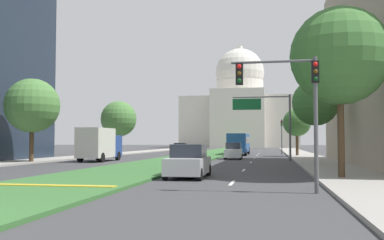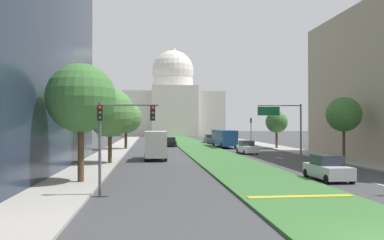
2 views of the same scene
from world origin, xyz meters
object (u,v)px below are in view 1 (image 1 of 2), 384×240
at_px(traffic_light_far_right, 282,132).
at_px(street_tree_right_mid, 316,103).
at_px(street_tree_left_far, 119,119).
at_px(street_tree_right_far, 297,123).
at_px(street_tree_left_mid, 32,106).
at_px(sedan_midblock, 233,151).
at_px(overhead_guide_sign, 268,114).
at_px(street_tree_right_near, 340,56).
at_px(sedan_distant, 181,149).
at_px(capitol_building, 240,109).
at_px(city_bus, 239,142).
at_px(sedan_far_horizon, 242,148).
at_px(box_truck_delivery, 99,144).
at_px(sedan_lead_stopped, 188,162).
at_px(traffic_light_near_right, 293,93).

distance_m(traffic_light_far_right, street_tree_right_mid, 30.77).
height_order(street_tree_left_far, street_tree_right_far, street_tree_left_far).
bearing_deg(traffic_light_far_right, street_tree_left_mid, -126.16).
bearing_deg(sedan_midblock, overhead_guide_sign, -48.34).
bearing_deg(traffic_light_far_right, sedan_midblock, -106.63).
xyz_separation_m(street_tree_right_near, sedan_distant, (-16.94, 41.71, -5.54)).
height_order(overhead_guide_sign, street_tree_left_far, street_tree_left_far).
xyz_separation_m(capitol_building, street_tree_right_near, (12.51, -108.31, -5.28)).
bearing_deg(city_bus, traffic_light_far_right, 38.02).
bearing_deg(sedan_far_horizon, overhead_guide_sign, -81.79).
height_order(capitol_building, traffic_light_far_right, capitol_building).
distance_m(street_tree_right_near, box_truck_delivery, 26.40).
xyz_separation_m(sedan_midblock, sedan_far_horizon, (-0.79, 27.13, 0.01)).
bearing_deg(street_tree_left_far, street_tree_right_near, -54.83).
bearing_deg(sedan_lead_stopped, traffic_light_near_right, -49.21).
xyz_separation_m(street_tree_right_near, box_truck_delivery, (-19.85, 16.77, -4.65)).
xyz_separation_m(capitol_building, sedan_lead_stopped, (4.62, -108.41, -10.77)).
xyz_separation_m(traffic_light_near_right, street_tree_right_near, (2.69, 6.13, 2.53)).
bearing_deg(street_tree_right_mid, street_tree_left_mid, -179.54).
xyz_separation_m(overhead_guide_sign, street_tree_left_mid, (-20.63, -7.72, 0.45)).
bearing_deg(box_truck_delivery, city_bus, 61.16).
distance_m(overhead_guide_sign, sedan_distant, 25.62).
relative_size(sedan_far_horizon, city_bus, 0.43).
relative_size(capitol_building, sedan_midblock, 7.88).
height_order(sedan_lead_stopped, box_truck_delivery, box_truck_delivery).
relative_size(sedan_far_horizon, box_truck_delivery, 0.74).
bearing_deg(sedan_distant, traffic_light_near_right, -73.41).
height_order(street_tree_right_mid, street_tree_left_far, street_tree_left_far).
relative_size(street_tree_right_mid, sedan_lead_stopped, 1.62).
height_order(sedan_distant, sedan_far_horizon, sedan_far_horizon).
bearing_deg(street_tree_left_far, street_tree_left_mid, -90.39).
distance_m(street_tree_right_far, sedan_midblock, 12.41).
xyz_separation_m(street_tree_right_near, street_tree_right_far, (-0.18, 33.68, -2.03)).
relative_size(capitol_building, street_tree_right_mid, 4.98).
height_order(street_tree_left_mid, sedan_far_horizon, street_tree_left_mid).
relative_size(capitol_building, sedan_lead_stopped, 8.06).
bearing_deg(street_tree_right_near, city_bus, 101.59).
height_order(traffic_light_near_right, sedan_midblock, traffic_light_near_right).
bearing_deg(street_tree_left_far, traffic_light_far_right, 21.46).
height_order(traffic_light_far_right, city_bus, traffic_light_far_right).
height_order(traffic_light_near_right, sedan_distant, traffic_light_near_right).
height_order(street_tree_left_mid, street_tree_right_mid, street_tree_left_mid).
bearing_deg(box_truck_delivery, sedan_lead_stopped, -54.66).
xyz_separation_m(street_tree_left_mid, street_tree_left_far, (0.15, 22.06, -0.09)).
xyz_separation_m(street_tree_right_far, sedan_far_horizon, (-8.11, 17.72, -3.45)).
distance_m(street_tree_left_far, city_bus, 17.17).
bearing_deg(overhead_guide_sign, box_truck_delivery, -168.39).
relative_size(traffic_light_near_right, sedan_far_horizon, 1.10).
height_order(street_tree_right_near, street_tree_left_mid, street_tree_right_near).
relative_size(capitol_building, traffic_light_near_right, 6.59).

